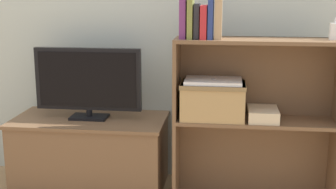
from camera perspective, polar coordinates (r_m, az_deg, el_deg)
tv_stand at (r=2.93m, az=-9.39°, el=-6.95°), size 0.92×0.47×0.43m
tv at (r=2.81m, az=-9.72°, el=1.61°), size 0.64×0.14×0.43m
bookshelf_lower_tier at (r=2.75m, az=10.35°, el=-6.39°), size 0.90×0.26×0.49m
bookshelf_upper_tier at (r=2.64m, az=10.76°, el=3.22°), size 0.90×0.26×0.44m
book_plum at (r=2.53m, az=1.87°, el=9.61°), size 0.03×0.12×0.25m
book_olive at (r=2.53m, az=2.77°, el=9.29°), size 0.03×0.15×0.22m
book_charcoal at (r=2.52m, az=3.54°, el=8.92°), size 0.03×0.12×0.19m
book_crimson at (r=2.52m, az=4.40°, el=8.79°), size 0.03×0.16×0.18m
book_navy at (r=2.52m, az=5.23°, el=9.11°), size 0.03×0.15×0.21m
book_tan at (r=2.52m, az=6.16°, el=9.41°), size 0.04×0.12×0.23m
baby_monitor at (r=2.61m, az=19.66°, el=7.26°), size 0.05×0.04×0.12m
storage_basket_left at (r=2.60m, az=5.49°, el=-0.54°), size 0.36×0.23×0.20m
laptop at (r=2.57m, az=5.54°, el=1.66°), size 0.31×0.21×0.02m
magazine_stack at (r=2.63m, az=11.48°, el=-2.36°), size 0.16×0.22×0.06m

